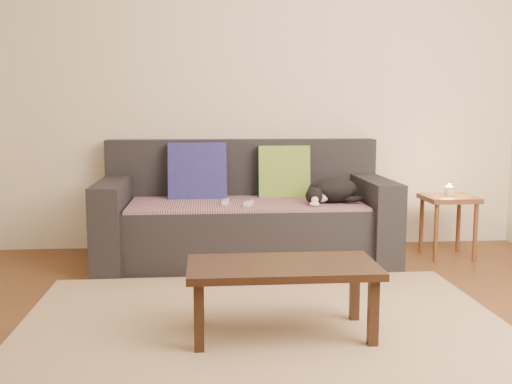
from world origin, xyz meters
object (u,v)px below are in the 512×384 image
(cat, at_px, (331,190))
(side_table, at_px, (449,207))
(coffee_table, at_px, (282,273))
(sofa, at_px, (245,217))
(wii_remote_a, at_px, (225,202))
(wii_remote_b, at_px, (248,203))

(cat, xyz_separation_m, side_table, (0.92, 0.10, -0.15))
(cat, xyz_separation_m, coffee_table, (-0.53, -1.39, -0.21))
(cat, relative_size, coffee_table, 0.46)
(sofa, height_order, wii_remote_a, sofa)
(wii_remote_b, xyz_separation_m, side_table, (1.52, 0.19, -0.07))
(sofa, distance_m, wii_remote_a, 0.28)
(sofa, relative_size, cat, 4.95)
(wii_remote_a, distance_m, wii_remote_b, 0.18)
(sofa, distance_m, side_table, 1.53)
(cat, bearing_deg, side_table, 5.78)
(side_table, bearing_deg, sofa, 177.29)
(sofa, bearing_deg, side_table, -2.71)
(sofa, relative_size, wii_remote_a, 14.00)
(coffee_table, bearing_deg, wii_remote_a, 99.26)
(wii_remote_b, distance_m, side_table, 1.53)
(coffee_table, bearing_deg, side_table, 45.93)
(cat, bearing_deg, sofa, 163.39)
(cat, bearing_deg, coffee_table, -111.49)
(sofa, bearing_deg, wii_remote_b, -88.82)
(sofa, relative_size, side_table, 4.54)
(sofa, xyz_separation_m, wii_remote_b, (0.01, -0.26, 0.15))
(sofa, distance_m, coffee_table, 1.57)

